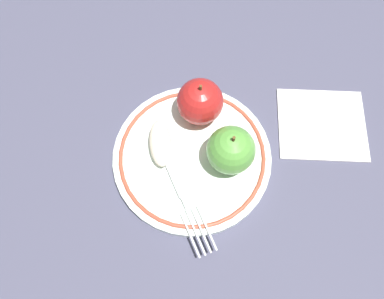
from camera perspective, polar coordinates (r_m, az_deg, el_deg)
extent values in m
plane|color=#45445A|center=(0.56, 0.21, -0.44)|extent=(2.00, 2.00, 0.00)
cylinder|color=white|center=(0.55, 0.00, -1.21)|extent=(0.23, 0.23, 0.02)
torus|color=#A74731|center=(0.54, 0.00, -0.92)|extent=(0.21, 0.21, 0.01)
sphere|color=#579D3E|center=(0.51, 5.94, -0.09)|extent=(0.07, 0.07, 0.07)
cylinder|color=brown|center=(0.47, 6.37, 1.59)|extent=(0.00, 0.00, 0.01)
sphere|color=#B2201E|center=(0.54, 1.23, 7.30)|extent=(0.07, 0.07, 0.07)
cylinder|color=brown|center=(0.50, 1.32, 9.36)|extent=(0.00, 0.00, 0.01)
ellipsoid|color=#EEE3C5|center=(0.53, -4.83, 0.98)|extent=(0.05, 0.08, 0.02)
cube|color=silver|center=(0.53, -3.39, -2.40)|extent=(0.02, 0.10, 0.00)
cube|color=silver|center=(0.51, -0.87, -8.17)|extent=(0.01, 0.02, 0.00)
cube|color=silver|center=(0.50, -0.28, -12.89)|extent=(0.01, 0.06, 0.00)
cube|color=silver|center=(0.50, 0.57, -12.53)|extent=(0.01, 0.06, 0.00)
cube|color=silver|center=(0.51, 1.42, -12.18)|extent=(0.01, 0.06, 0.00)
cube|color=silver|center=(0.51, 2.27, -11.82)|extent=(0.01, 0.06, 0.00)
cube|color=white|center=(0.61, 19.21, 3.70)|extent=(0.17, 0.16, 0.01)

